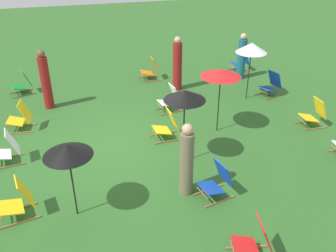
{
  "coord_description": "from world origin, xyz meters",
  "views": [
    {
      "loc": [
        7.96,
        -1.01,
        5.08
      ],
      "look_at": [
        0.0,
        1.2,
        0.5
      ],
      "focal_mm": 38.91,
      "sensor_mm": 36.0,
      "label": 1
    }
  ],
  "objects": [
    {
      "name": "person_4",
      "position": [
        -3.39,
        2.47,
        0.89
      ],
      "size": [
        0.44,
        0.44,
        1.87
      ],
      "rotation": [
        0.0,
        0.0,
        2.56
      ],
      "color": "maroon",
      "rests_on": "ground"
    },
    {
      "name": "person_3",
      "position": [
        -3.76,
        5.06,
        0.81
      ],
      "size": [
        0.43,
        0.43,
        1.7
      ],
      "rotation": [
        0.0,
        0.0,
        3.68
      ],
      "color": "#195972",
      "rests_on": "ground"
    },
    {
      "name": "deckchair_13",
      "position": [
        -4.42,
        -2.69,
        0.37
      ],
      "size": [
        0.67,
        0.86,
        0.83
      ],
      "rotation": [
        0.0,
        0.0,
        0.28
      ],
      "color": "olive",
      "rests_on": "ground"
    },
    {
      "name": "deckchair_8",
      "position": [
        -1.79,
        -2.57,
        0.37
      ],
      "size": [
        0.58,
        0.82,
        0.83
      ],
      "rotation": [
        0.0,
        0.0,
        -0.14
      ],
      "color": "olive",
      "rests_on": "ground"
    },
    {
      "name": "umbrella_3",
      "position": [
        2.14,
        -1.28,
        1.51
      ],
      "size": [
        0.92,
        0.92,
        1.64
      ],
      "color": "black",
      "rests_on": "ground"
    },
    {
      "name": "deckchair_14",
      "position": [
        2.37,
        1.61,
        0.37
      ],
      "size": [
        0.63,
        0.84,
        0.83
      ],
      "rotation": [
        0.0,
        0.0,
        0.22
      ],
      "color": "olive",
      "rests_on": "ground"
    },
    {
      "name": "deckchair_12",
      "position": [
        -4.47,
        5.42,
        0.37
      ],
      "size": [
        0.49,
        0.77,
        0.83
      ],
      "rotation": [
        0.0,
        0.0,
        0.02
      ],
      "color": "olive",
      "rests_on": "ground"
    },
    {
      "name": "umbrella_2",
      "position": [
        -2.02,
        4.47,
        1.72
      ],
      "size": [
        0.97,
        0.97,
        1.88
      ],
      "color": "black",
      "rests_on": "ground"
    },
    {
      "name": "deckchair_2",
      "position": [
        -0.24,
        1.25,
        0.37
      ],
      "size": [
        0.52,
        0.79,
        0.83
      ],
      "rotation": [
        0.0,
        0.0,
        0.06
      ],
      "color": "olive",
      "rests_on": "ground"
    },
    {
      "name": "deckchair_1",
      "position": [
        4.09,
        1.6,
        0.37
      ],
      "size": [
        0.61,
        0.84,
        0.83
      ],
      "rotation": [
        0.0,
        0.0,
        -0.19
      ],
      "color": "olive",
      "rests_on": "ground"
    },
    {
      "name": "person_2",
      "position": [
        -3.05,
        -1.84,
        0.9
      ],
      "size": [
        0.36,
        0.36,
        1.87
      ],
      "rotation": [
        0.0,
        0.0,
        6.0
      ],
      "color": "maroon",
      "rests_on": "ground"
    },
    {
      "name": "deckchair_5",
      "position": [
        -2.04,
        5.36,
        0.37
      ],
      "size": [
        0.68,
        0.87,
        0.83
      ],
      "rotation": [
        0.0,
        0.0,
        0.3
      ],
      "color": "olive",
      "rests_on": "ground"
    },
    {
      "name": "umbrella_0",
      "position": [
        0.95,
        1.32,
        1.76
      ],
      "size": [
        0.96,
        0.96,
        1.89
      ],
      "color": "black",
      "rests_on": "ground"
    },
    {
      "name": "person_0",
      "position": [
        2.07,
        1.02,
        0.8
      ],
      "size": [
        0.41,
        0.41,
        1.67
      ],
      "rotation": [
        0.0,
        0.0,
        3.78
      ],
      "color": "#72664C",
      "rests_on": "ground"
    },
    {
      "name": "umbrella_1",
      "position": [
        -0.26,
        2.7,
        1.71
      ],
      "size": [
        1.08,
        1.08,
        1.82
      ],
      "color": "black",
      "rests_on": "ground"
    },
    {
      "name": "ground_plane",
      "position": [
        0.0,
        0.0,
        0.0
      ],
      "size": [
        40.0,
        40.0,
        0.0
      ],
      "primitive_type": "plane",
      "color": "#2D6026"
    },
    {
      "name": "deckchair_0",
      "position": [
        -1.84,
        1.8,
        0.37
      ],
      "size": [
        0.59,
        0.83,
        0.83
      ],
      "rotation": [
        0.0,
        0.0,
        0.16
      ],
      "color": "olive",
      "rests_on": "ground"
    },
    {
      "name": "deckchair_11",
      "position": [
        -4.53,
        1.81,
        0.37
      ],
      "size": [
        0.48,
        0.76,
        0.83
      ],
      "rotation": [
        0.0,
        0.0,
        -0.01
      ],
      "color": "olive",
      "rests_on": "ground"
    },
    {
      "name": "deckchair_7",
      "position": [
        1.89,
        -2.35,
        0.37
      ],
      "size": [
        0.61,
        0.84,
        0.83
      ],
      "rotation": [
        0.0,
        0.0,
        0.2
      ],
      "color": "olive",
      "rests_on": "ground"
    },
    {
      "name": "deckchair_10",
      "position": [
        -0.15,
        -2.76,
        0.37
      ],
      "size": [
        0.57,
        0.82,
        0.83
      ],
      "rotation": [
        0.0,
        0.0,
        0.14
      ],
      "color": "olive",
      "rests_on": "ground"
    },
    {
      "name": "deckchair_3",
      "position": [
        0.21,
        5.46,
        0.37
      ],
      "size": [
        0.5,
        0.77,
        0.83
      ],
      "rotation": [
        0.0,
        0.0,
        -0.03
      ],
      "color": "olive",
      "rests_on": "ground"
    }
  ]
}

